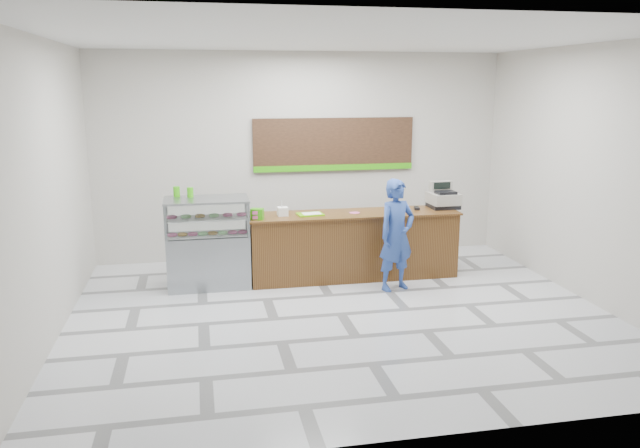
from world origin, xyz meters
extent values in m
plane|color=silver|center=(0.00, 0.00, 0.00)|extent=(7.00, 7.00, 0.00)
plane|color=beige|center=(0.00, 3.00, 1.75)|extent=(7.00, 0.00, 7.00)
plane|color=silver|center=(0.00, 0.00, 3.50)|extent=(7.00, 7.00, 0.00)
cube|color=brown|center=(0.55, 1.55, 0.50)|extent=(3.20, 0.70, 1.00)
cube|color=brown|center=(0.55, 1.55, 1.01)|extent=(3.26, 0.76, 0.03)
cube|color=gray|center=(-1.67, 1.55, 0.40)|extent=(1.20, 0.70, 0.80)
cube|color=white|center=(-1.67, 1.55, 1.05)|extent=(1.20, 0.70, 0.50)
cube|color=gray|center=(-1.67, 1.55, 1.31)|extent=(1.22, 0.72, 0.03)
cube|color=silver|center=(-1.67, 1.55, 0.82)|extent=(1.14, 0.64, 0.02)
cube|color=silver|center=(-1.67, 1.55, 1.06)|extent=(1.14, 0.64, 0.02)
torus|color=#D9548E|center=(-2.17, 1.45, 0.85)|extent=(0.15, 0.15, 0.05)
torus|color=#AA7A27|center=(-2.03, 1.45, 0.85)|extent=(0.15, 0.15, 0.05)
torus|color=#D9548E|center=(-1.88, 1.45, 0.85)|extent=(0.15, 0.15, 0.05)
torus|color=#91EC83|center=(-1.74, 1.45, 0.85)|extent=(0.15, 0.15, 0.05)
torus|color=#AA7A27|center=(-1.60, 1.45, 0.85)|extent=(0.15, 0.15, 0.05)
torus|color=#91EC83|center=(-1.46, 1.45, 0.85)|extent=(0.15, 0.15, 0.05)
torus|color=#D9548E|center=(-1.31, 1.45, 0.85)|extent=(0.15, 0.15, 0.05)
torus|color=#D9548E|center=(-1.17, 1.45, 0.85)|extent=(0.15, 0.15, 0.05)
torus|color=#D9548E|center=(-2.17, 1.60, 1.09)|extent=(0.15, 0.15, 0.05)
torus|color=#91EC83|center=(-1.97, 1.60, 1.09)|extent=(0.15, 0.15, 0.05)
torus|color=#AA7A27|center=(-1.77, 1.60, 1.09)|extent=(0.15, 0.15, 0.05)
torus|color=#91EC83|center=(-1.57, 1.60, 1.09)|extent=(0.15, 0.15, 0.05)
torus|color=#D9548E|center=(-1.37, 1.60, 1.09)|extent=(0.15, 0.15, 0.05)
torus|color=#D9548E|center=(-1.17, 1.60, 1.09)|extent=(0.15, 0.15, 0.05)
cube|color=black|center=(0.55, 2.96, 1.95)|extent=(2.80, 0.05, 0.90)
cube|color=#35AB0C|center=(0.55, 2.93, 1.55)|extent=(2.80, 0.02, 0.10)
cube|color=black|center=(2.05, 1.66, 1.06)|extent=(0.43, 0.43, 0.07)
cube|color=gray|center=(2.05, 1.66, 1.18)|extent=(0.46, 0.48, 0.17)
cube|color=black|center=(2.05, 1.57, 1.29)|extent=(0.32, 0.23, 0.04)
cube|color=gray|center=(2.05, 1.79, 1.36)|extent=(0.37, 0.13, 0.17)
cube|color=black|center=(2.05, 1.73, 1.38)|extent=(0.28, 0.03, 0.11)
cube|color=black|center=(1.59, 1.61, 1.05)|extent=(0.11, 0.17, 0.04)
cube|color=#60C100|center=(-0.13, 1.53, 1.04)|extent=(0.41, 0.31, 0.02)
cube|color=white|center=(-0.11, 1.53, 1.05)|extent=(0.29, 0.22, 0.00)
cube|color=white|center=(-0.55, 1.55, 1.09)|extent=(0.16, 0.16, 0.13)
cylinder|color=silver|center=(-0.56, 1.54, 1.09)|extent=(0.08, 0.08, 0.12)
cube|color=#35AB0C|center=(-0.95, 1.36, 1.11)|extent=(0.21, 0.17, 0.16)
cylinder|color=#D9548E|center=(0.56, 1.54, 1.03)|extent=(0.16, 0.16, 0.00)
cylinder|color=#35AB0C|center=(-2.09, 1.81, 1.40)|extent=(0.10, 0.10, 0.15)
cylinder|color=#35AB0C|center=(-1.90, 1.73, 1.40)|extent=(0.09, 0.09, 0.14)
imported|color=#284491|center=(1.02, 0.87, 0.82)|extent=(0.70, 0.57, 1.64)
camera|label=1|loc=(-1.78, -7.54, 2.95)|focal=35.00mm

